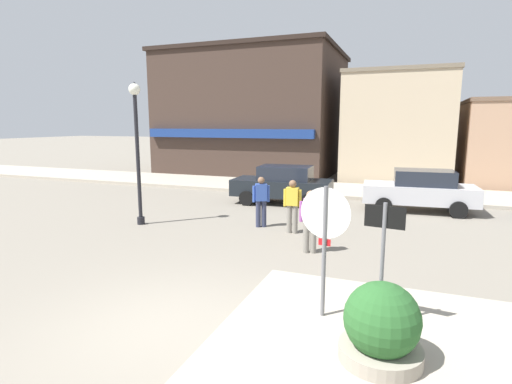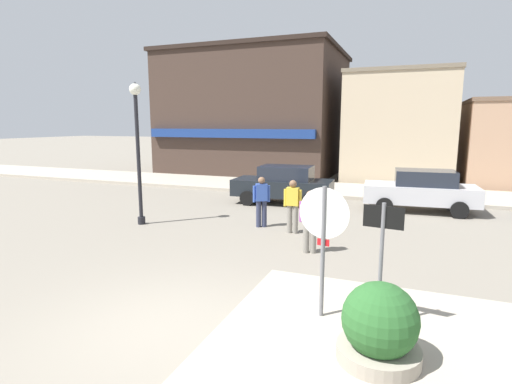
{
  "view_description": "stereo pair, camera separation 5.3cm",
  "coord_description": "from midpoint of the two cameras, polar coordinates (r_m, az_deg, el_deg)",
  "views": [
    {
      "loc": [
        3.47,
        -5.05,
        3.26
      ],
      "look_at": [
        -0.2,
        4.5,
        1.5
      ],
      "focal_mm": 28.0,
      "sensor_mm": 36.0,
      "label": 1
    },
    {
      "loc": [
        3.52,
        -5.03,
        3.26
      ],
      "look_at": [
        -0.2,
        4.5,
        1.5
      ],
      "focal_mm": 28.0,
      "sensor_mm": 36.0,
      "label": 2
    }
  ],
  "objects": [
    {
      "name": "one_way_sign",
      "position": [
        6.4,
        17.72,
        -8.25
      ],
      "size": [
        0.6,
        0.09,
        2.1
      ],
      "color": "slate",
      "rests_on": "ground"
    },
    {
      "name": "building_storefront_left_near",
      "position": [
        24.81,
        19.82,
        8.69
      ],
      "size": [
        5.8,
        6.51,
        6.08
      ],
      "color": "tan",
      "rests_on": "ground"
    },
    {
      "name": "sidewalk_corner",
      "position": [
        6.26,
        25.32,
        -21.83
      ],
      "size": [
        6.4,
        4.8,
        0.15
      ],
      "primitive_type": "cube",
      "color": "#A89E8C",
      "rests_on": "ground"
    },
    {
      "name": "parked_car_nearest",
      "position": [
        16.39,
        4.04,
        1.13
      ],
      "size": [
        4.08,
        2.04,
        1.56
      ],
      "color": "black",
      "rests_on": "ground"
    },
    {
      "name": "ground_plane",
      "position": [
        6.95,
        -12.5,
        -18.47
      ],
      "size": [
        160.0,
        160.0,
        0.0
      ],
      "primitive_type": "plane",
      "color": "gray"
    },
    {
      "name": "kerb_far",
      "position": [
        19.85,
        10.89,
        0.34
      ],
      "size": [
        80.0,
        4.0,
        0.15
      ],
      "primitive_type": "cube",
      "color": "#A89E8C",
      "rests_on": "ground"
    },
    {
      "name": "stop_sign",
      "position": [
        6.45,
        9.84,
        -6.05
      ],
      "size": [
        0.81,
        0.13,
        2.3
      ],
      "color": "slate",
      "rests_on": "ground"
    },
    {
      "name": "pedestrian_crossing_near",
      "position": [
        10.18,
        7.88,
        -3.93
      ],
      "size": [
        0.56,
        0.3,
        1.61
      ],
      "color": "gray",
      "rests_on": "ground"
    },
    {
      "name": "lamp_post",
      "position": [
        13.29,
        -16.5,
        8.06
      ],
      "size": [
        0.36,
        0.36,
        4.54
      ],
      "color": "black",
      "rests_on": "ground"
    },
    {
      "name": "pedestrian_crossing_far",
      "position": [
        12.61,
        0.91,
        -1.18
      ],
      "size": [
        0.53,
        0.36,
        1.61
      ],
      "color": "#2D334C",
      "rests_on": "ground"
    },
    {
      "name": "pedestrian_kerb_side",
      "position": [
        11.96,
        5.38,
        -1.83
      ],
      "size": [
        0.55,
        0.24,
        1.61
      ],
      "color": "gray",
      "rests_on": "ground"
    },
    {
      "name": "parked_car_second",
      "position": [
        16.12,
        22.58,
        0.26
      ],
      "size": [
        4.11,
        2.09,
        1.56
      ],
      "color": "#B7B7BC",
      "rests_on": "ground"
    },
    {
      "name": "building_corner_shop",
      "position": [
        27.6,
        0.15,
        11.16
      ],
      "size": [
        11.19,
        9.41,
        7.87
      ],
      "color": "#3D2D26",
      "rests_on": "ground"
    },
    {
      "name": "planter",
      "position": [
        5.8,
        17.47,
        -18.45
      ],
      "size": [
        1.1,
        1.1,
        1.23
      ],
      "color": "gray",
      "rests_on": "ground"
    }
  ]
}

